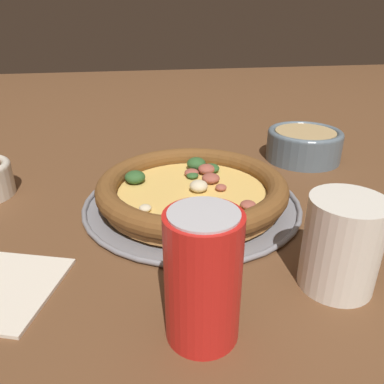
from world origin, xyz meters
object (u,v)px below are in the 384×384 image
object	(u,v)px
pizza	(192,188)
bowl_near	(304,143)
drinking_cup	(342,244)
pizza_tray	(192,203)
beverage_can	(203,277)

from	to	relation	value
pizza	bowl_near	xyz separation A→B (m)	(-0.25, -0.15, 0.01)
bowl_near	drinking_cup	xyz separation A→B (m)	(0.13, 0.36, 0.02)
pizza	drinking_cup	size ratio (longest dim) A/B	2.79
drinking_cup	pizza_tray	bearing A→B (deg)	-60.59
pizza_tray	drinking_cup	size ratio (longest dim) A/B	3.21
pizza	drinking_cup	world-z (taller)	drinking_cup
pizza	drinking_cup	distance (m)	0.24
bowl_near	pizza_tray	bearing A→B (deg)	31.49
pizza_tray	pizza	xyz separation A→B (m)	(-0.00, -0.00, 0.02)
pizza	drinking_cup	bearing A→B (deg)	119.25
pizza_tray	beverage_can	xyz separation A→B (m)	(0.04, 0.25, 0.06)
bowl_near	beverage_can	bearing A→B (deg)	54.32
drinking_cup	beverage_can	size ratio (longest dim) A/B	0.82
pizza_tray	bowl_near	xyz separation A→B (m)	(-0.25, -0.15, 0.03)
pizza_tray	bowl_near	size ratio (longest dim) A/B	2.27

